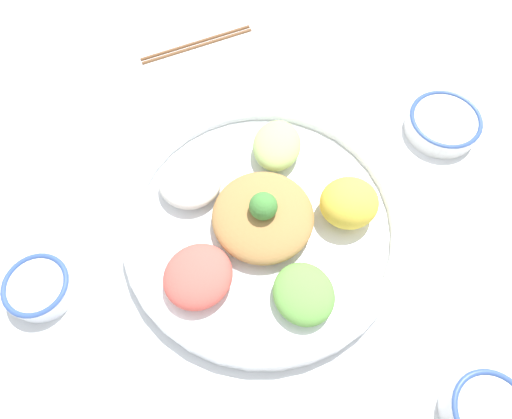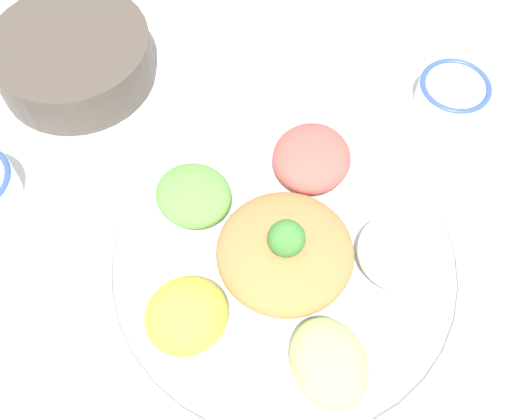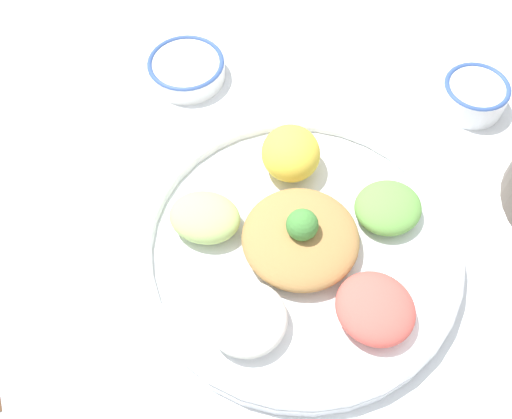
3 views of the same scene
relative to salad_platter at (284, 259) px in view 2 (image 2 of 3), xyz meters
The scene contains 4 objects.
ground_plane 0.06m from the salad_platter, 135.75° to the right, with size 2.40×2.40×0.00m, color white.
salad_platter is the anchor object (origin of this frame).
rice_bowl_blue 0.32m from the salad_platter, 79.59° to the left, with size 0.09×0.09×0.04m.
side_serving_bowl 0.39m from the salad_platter, 166.26° to the left, with size 0.21×0.21×0.06m.
Camera 2 is at (0.16, -0.21, 0.62)m, focal length 42.00 mm.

